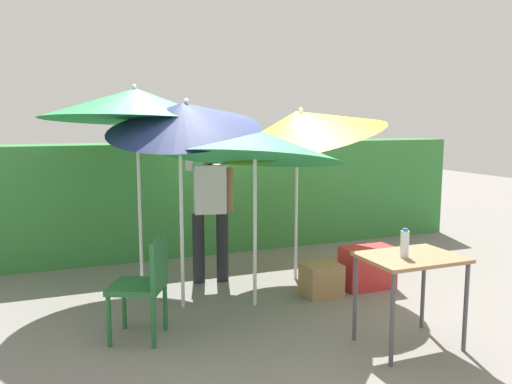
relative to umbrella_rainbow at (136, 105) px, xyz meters
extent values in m
plane|color=gray|center=(1.21, -0.78, -2.05)|extent=(24.00, 24.00, 0.00)
cube|color=#38843D|center=(1.21, 1.47, -1.26)|extent=(8.00, 0.70, 1.57)
cylinder|color=silver|center=(0.01, -0.01, -1.11)|extent=(0.04, 0.04, 1.88)
cone|color=green|center=(0.00, 0.00, 0.00)|extent=(2.01, 2.01, 0.53)
sphere|color=silver|center=(-0.01, 0.01, 0.20)|extent=(0.05, 0.05, 0.05)
cylinder|color=silver|center=(1.00, -0.97, -1.30)|extent=(0.04, 0.04, 1.50)
cone|color=green|center=(0.98, -0.95, -0.39)|extent=(1.84, 1.82, 0.73)
sphere|color=silver|center=(0.96, -0.94, -0.22)|extent=(0.05, 0.05, 0.05)
cylinder|color=silver|center=(1.78, -0.32, -1.22)|extent=(0.04, 0.04, 1.65)
cone|color=yellow|center=(1.79, -0.36, -0.23)|extent=(1.99, 1.96, 0.83)
sphere|color=silver|center=(1.79, -0.40, -0.04)|extent=(0.05, 0.05, 0.05)
cylinder|color=silver|center=(0.30, -0.75, -1.15)|extent=(0.04, 0.04, 1.80)
cone|color=#19234C|center=(0.33, -0.76, -0.12)|extent=(1.58, 1.53, 0.79)
sphere|color=silver|center=(0.36, -0.78, 0.02)|extent=(0.05, 0.05, 0.05)
cylinder|color=black|center=(0.67, -0.02, -1.64)|extent=(0.14, 0.14, 0.82)
cylinder|color=black|center=(0.95, -0.07, -1.64)|extent=(0.14, 0.14, 0.82)
cube|color=silver|center=(0.81, -0.04, -0.95)|extent=(0.39, 0.28, 0.56)
sphere|color=#8C6647|center=(0.81, -0.04, -0.56)|extent=(0.22, 0.22, 0.22)
cylinder|color=silver|center=(0.58, 0.00, -0.45)|extent=(0.11, 0.11, 0.56)
cylinder|color=#8C6647|center=(1.04, -0.08, -0.97)|extent=(0.11, 0.11, 0.52)
cylinder|color=#236633|center=(-0.33, -1.10, -1.83)|extent=(0.04, 0.04, 0.44)
cylinder|color=#236633|center=(-0.50, -1.44, -1.83)|extent=(0.04, 0.04, 0.44)
cylinder|color=#236633|center=(0.01, -1.27, -1.83)|extent=(0.04, 0.04, 0.44)
cylinder|color=#236633|center=(-0.16, -1.61, -1.83)|extent=(0.04, 0.04, 0.44)
cube|color=#236633|center=(-0.25, -1.35, -1.58)|extent=(0.59, 0.59, 0.05)
cube|color=#236633|center=(-0.07, -1.44, -1.36)|extent=(0.23, 0.41, 0.40)
cube|color=red|center=(2.39, -0.93, -1.81)|extent=(0.59, 0.33, 0.47)
cube|color=#9E7A4C|center=(1.78, -0.96, -1.87)|extent=(0.39, 0.34, 0.35)
cylinder|color=#4C4C51|center=(2.20, -2.09, -1.68)|extent=(0.04, 0.04, 0.75)
cylinder|color=#4C4C51|center=(1.48, -2.09, -1.68)|extent=(0.04, 0.04, 0.75)
cylinder|color=#4C4C51|center=(2.20, -2.61, -1.68)|extent=(0.04, 0.04, 0.75)
cylinder|color=#4C4C51|center=(1.48, -2.61, -1.68)|extent=(0.04, 0.04, 0.75)
cube|color=#99724C|center=(1.84, -2.35, -1.29)|extent=(0.80, 0.60, 0.03)
cylinder|color=silver|center=(1.75, -2.37, -1.16)|extent=(0.07, 0.07, 0.22)
cylinder|color=#2D60B7|center=(1.75, -2.37, -1.04)|extent=(0.04, 0.04, 0.02)
camera|label=1|loc=(-0.90, -5.74, -0.16)|focal=36.41mm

